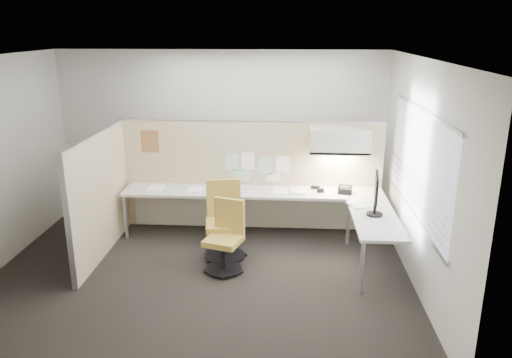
# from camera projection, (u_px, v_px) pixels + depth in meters

# --- Properties ---
(floor) EXTENTS (5.50, 4.50, 0.01)m
(floor) POSITION_uv_depth(u_px,v_px,m) (202.00, 271.00, 6.72)
(floor) COLOR black
(floor) RESTS_ON ground
(ceiling) EXTENTS (5.50, 4.50, 0.01)m
(ceiling) POSITION_uv_depth(u_px,v_px,m) (195.00, 57.00, 5.89)
(ceiling) COLOR white
(ceiling) RESTS_ON wall_back
(wall_back) EXTENTS (5.50, 0.02, 2.80)m
(wall_back) POSITION_uv_depth(u_px,v_px,m) (222.00, 134.00, 8.45)
(wall_back) COLOR beige
(wall_back) RESTS_ON ground
(wall_front) EXTENTS (5.50, 0.02, 2.80)m
(wall_front) POSITION_uv_depth(u_px,v_px,m) (152.00, 246.00, 4.16)
(wall_front) COLOR beige
(wall_front) RESTS_ON ground
(wall_right) EXTENTS (0.02, 4.50, 2.80)m
(wall_right) POSITION_uv_depth(u_px,v_px,m) (420.00, 175.00, 6.14)
(wall_right) COLOR beige
(wall_right) RESTS_ON ground
(window_pane) EXTENTS (0.01, 2.80, 1.30)m
(window_pane) POSITION_uv_depth(u_px,v_px,m) (419.00, 163.00, 6.10)
(window_pane) COLOR #929EA9
(window_pane) RESTS_ON wall_right
(partition_back) EXTENTS (4.10, 0.06, 1.75)m
(partition_back) POSITION_uv_depth(u_px,v_px,m) (251.00, 176.00, 7.95)
(partition_back) COLOR tan
(partition_back) RESTS_ON floor
(partition_left) EXTENTS (0.06, 2.20, 1.75)m
(partition_left) POSITION_uv_depth(u_px,v_px,m) (101.00, 195.00, 7.03)
(partition_left) COLOR tan
(partition_left) RESTS_ON floor
(desk) EXTENTS (4.00, 2.07, 0.73)m
(desk) POSITION_uv_depth(u_px,v_px,m) (274.00, 202.00, 7.56)
(desk) COLOR beige
(desk) RESTS_ON floor
(overhead_bin) EXTENTS (0.90, 0.36, 0.38)m
(overhead_bin) POSITION_uv_depth(u_px,v_px,m) (340.00, 141.00, 7.49)
(overhead_bin) COLOR beige
(overhead_bin) RESTS_ON partition_back
(task_light_strip) EXTENTS (0.60, 0.06, 0.02)m
(task_light_strip) POSITION_uv_depth(u_px,v_px,m) (339.00, 154.00, 7.55)
(task_light_strip) COLOR #FFEABF
(task_light_strip) RESTS_ON overhead_bin
(pinned_papers) EXTENTS (1.01, 0.00, 0.47)m
(pinned_papers) POSITION_uv_depth(u_px,v_px,m) (256.00, 167.00, 7.87)
(pinned_papers) COLOR #8CBF8C
(pinned_papers) RESTS_ON partition_back
(poster) EXTENTS (0.28, 0.00, 0.35)m
(poster) POSITION_uv_depth(u_px,v_px,m) (150.00, 141.00, 7.86)
(poster) COLOR orange
(poster) RESTS_ON partition_back
(chair_left) EXTENTS (0.57, 0.59, 1.08)m
(chair_left) POSITION_uv_depth(u_px,v_px,m) (224.00, 223.00, 7.03)
(chair_left) COLOR black
(chair_left) RESTS_ON floor
(chair_right) EXTENTS (0.55, 0.57, 0.95)m
(chair_right) POSITION_uv_depth(u_px,v_px,m) (226.00, 239.00, 6.65)
(chair_right) COLOR black
(chair_right) RESTS_ON floor
(monitor) EXTENTS (0.22, 0.53, 0.56)m
(monitor) POSITION_uv_depth(u_px,v_px,m) (376.00, 192.00, 6.60)
(monitor) COLOR black
(monitor) RESTS_ON desk
(phone) EXTENTS (0.24, 0.23, 0.12)m
(phone) POSITION_uv_depth(u_px,v_px,m) (345.00, 190.00, 7.57)
(phone) COLOR black
(phone) RESTS_ON desk
(stapler) EXTENTS (0.15, 0.07, 0.05)m
(stapler) POSITION_uv_depth(u_px,v_px,m) (315.00, 188.00, 7.75)
(stapler) COLOR black
(stapler) RESTS_ON desk
(tape_dispenser) EXTENTS (0.11, 0.07, 0.06)m
(tape_dispenser) POSITION_uv_depth(u_px,v_px,m) (320.00, 190.00, 7.60)
(tape_dispenser) COLOR black
(tape_dispenser) RESTS_ON desk
(coat_hook) EXTENTS (0.18, 0.44, 1.33)m
(coat_hook) POSITION_uv_depth(u_px,v_px,m) (68.00, 173.00, 6.14)
(coat_hook) COLOR silver
(coat_hook) RESTS_ON partition_left
(paper_stack_0) EXTENTS (0.25, 0.31, 0.03)m
(paper_stack_0) POSITION_uv_depth(u_px,v_px,m) (156.00, 188.00, 7.76)
(paper_stack_0) COLOR white
(paper_stack_0) RESTS_ON desk
(paper_stack_1) EXTENTS (0.23, 0.30, 0.02)m
(paper_stack_1) POSITION_uv_depth(u_px,v_px,m) (195.00, 189.00, 7.72)
(paper_stack_1) COLOR white
(paper_stack_1) RESTS_ON desk
(paper_stack_2) EXTENTS (0.25, 0.32, 0.04)m
(paper_stack_2) POSITION_uv_depth(u_px,v_px,m) (225.00, 190.00, 7.64)
(paper_stack_2) COLOR white
(paper_stack_2) RESTS_ON desk
(paper_stack_3) EXTENTS (0.25, 0.32, 0.02)m
(paper_stack_3) POSITION_uv_depth(u_px,v_px,m) (280.00, 191.00, 7.65)
(paper_stack_3) COLOR white
(paper_stack_3) RESTS_ON desk
(paper_stack_4) EXTENTS (0.23, 0.30, 0.03)m
(paper_stack_4) POSITION_uv_depth(u_px,v_px,m) (298.00, 191.00, 7.63)
(paper_stack_4) COLOR white
(paper_stack_4) RESTS_ON desk
(paper_stack_5) EXTENTS (0.32, 0.36, 0.02)m
(paper_stack_5) POSITION_uv_depth(u_px,v_px,m) (358.00, 205.00, 7.05)
(paper_stack_5) COLOR white
(paper_stack_5) RESTS_ON desk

